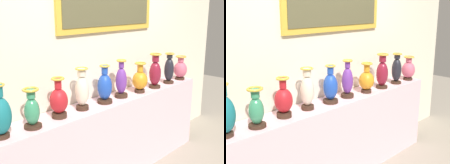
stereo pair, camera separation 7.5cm
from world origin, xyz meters
TOP-DOWN VIEW (x-y plane):
  - display_shelf at (0.00, 0.00)m, footprint 2.85×0.37m
  - back_wall at (0.00, 0.24)m, footprint 5.04×0.14m
  - vase_teal at (-1.27, -0.04)m, footprint 0.18×0.18m
  - vase_jade at (-1.01, -0.05)m, footprint 0.15×0.15m
  - vase_crimson at (-0.71, -0.02)m, footprint 0.16×0.16m
  - vase_ivory at (-0.43, -0.01)m, footprint 0.13×0.13m
  - vase_sapphire at (-0.13, -0.02)m, footprint 0.16×0.16m
  - vase_violet at (0.13, -0.02)m, footprint 0.14×0.14m
  - vase_amber at (0.42, -0.05)m, footprint 0.18×0.18m
  - vase_burgundy at (0.70, -0.06)m, footprint 0.14×0.14m
  - vase_onyx at (1.01, -0.06)m, footprint 0.13×0.13m
  - vase_rose at (1.28, -0.07)m, footprint 0.17×0.17m

SIDE VIEW (x-z plane):
  - display_shelf at x=0.00m, z-range 0.00..0.93m
  - vase_rose at x=1.28m, z-range 0.91..1.24m
  - vase_amber at x=0.42m, z-range 0.90..1.26m
  - vase_jade at x=-1.01m, z-range 0.91..1.25m
  - vase_crimson at x=-0.71m, z-range 0.90..1.27m
  - vase_sapphire at x=-0.13m, z-range 0.90..1.29m
  - vase_violet at x=0.13m, z-range 0.90..1.32m
  - vase_onyx at x=1.01m, z-range 0.91..1.31m
  - vase_teal at x=-1.27m, z-range 0.90..1.33m
  - vase_burgundy at x=0.70m, z-range 0.91..1.33m
  - vase_ivory at x=-0.43m, z-range 0.91..1.33m
  - back_wall at x=0.00m, z-range 0.03..2.64m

